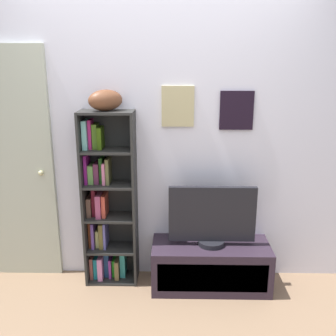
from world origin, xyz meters
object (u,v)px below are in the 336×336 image
(tv_stand, at_px, (210,265))
(football, at_px, (105,100))
(bookshelf, at_px, (106,205))
(television, at_px, (212,217))
(door, at_px, (6,167))

(tv_stand, bearing_deg, football, 174.22)
(bookshelf, bearing_deg, football, -34.58)
(football, relative_size, tv_stand, 0.29)
(bookshelf, distance_m, tv_stand, 1.02)
(bookshelf, relative_size, television, 2.09)
(bookshelf, distance_m, door, 0.90)
(bookshelf, distance_m, television, 0.89)
(bookshelf, bearing_deg, television, -7.25)
(bookshelf, distance_m, football, 0.88)
(bookshelf, height_order, television, bookshelf)
(bookshelf, bearing_deg, door, 175.23)
(television, bearing_deg, football, 174.29)
(television, xyz_separation_m, door, (-1.73, 0.18, 0.36))
(bookshelf, relative_size, door, 0.75)
(tv_stand, bearing_deg, door, 173.92)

